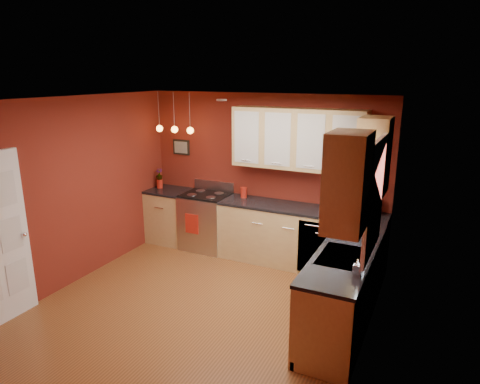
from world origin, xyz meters
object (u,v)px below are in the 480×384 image
at_px(soap_pump, 357,268).
at_px(sink, 343,258).
at_px(red_canister, 244,192).
at_px(coffee_maker, 373,206).
at_px(gas_range, 206,221).

bearing_deg(soap_pump, sink, 118.33).
xyz_separation_m(sink, soap_pump, (0.22, -0.41, 0.11)).
height_order(sink, soap_pump, sink).
bearing_deg(red_canister, coffee_maker, 0.47).
bearing_deg(sink, soap_pump, -61.67).
relative_size(gas_range, red_canister, 6.58).
xyz_separation_m(gas_range, soap_pump, (2.84, -1.91, 0.54)).
bearing_deg(sink, coffee_maker, 88.29).
distance_m(red_canister, soap_pump, 3.00).
height_order(sink, coffee_maker, sink).
bearing_deg(coffee_maker, red_canister, -171.21).
relative_size(red_canister, coffee_maker, 0.67).
bearing_deg(gas_range, soap_pump, -33.90).
xyz_separation_m(gas_range, red_canister, (0.64, 0.12, 0.54)).
bearing_deg(gas_range, red_canister, 10.94).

